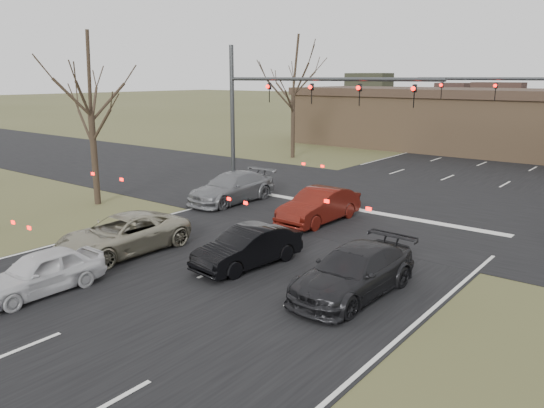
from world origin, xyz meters
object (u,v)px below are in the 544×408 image
at_px(car_grey_ahead, 232,188).
at_px(car_red_ahead, 319,206).
at_px(mast_arm_near, 279,101).
at_px(car_charcoal_sedan, 354,272).
at_px(building, 537,123).
at_px(car_silver_suv, 123,235).
at_px(car_white_sedan, 41,272).
at_px(car_black_hatch, 248,247).

bearing_deg(car_grey_ahead, car_red_ahead, -4.10).
bearing_deg(car_red_ahead, mast_arm_near, 148.36).
bearing_deg(mast_arm_near, car_charcoal_sedan, -42.96).
distance_m(building, car_silver_suv, 36.53).
height_order(building, car_white_sedan, building).
relative_size(car_silver_suv, car_grey_ahead, 0.97).
height_order(mast_arm_near, car_red_ahead, mast_arm_near).
xyz_separation_m(car_grey_ahead, car_red_ahead, (5.67, -0.49, -0.01)).
relative_size(building, car_black_hatch, 10.39).
distance_m(car_silver_suv, car_grey_ahead, 8.82).
bearing_deg(car_silver_suv, car_black_hatch, 22.86).
bearing_deg(car_grey_ahead, building, 73.94).
distance_m(building, mast_arm_near, 26.14).
xyz_separation_m(mast_arm_near, car_white_sedan, (2.37, -14.77, -4.43)).
bearing_deg(car_silver_suv, mast_arm_near, 97.58).
height_order(car_silver_suv, car_grey_ahead, car_grey_ahead).
height_order(car_white_sedan, car_black_hatch, car_black_hatch).
distance_m(car_black_hatch, car_grey_ahead, 9.60).
bearing_deg(car_charcoal_sedan, mast_arm_near, 139.95).
bearing_deg(car_white_sedan, car_red_ahead, 79.96).
height_order(car_black_hatch, car_charcoal_sedan, car_charcoal_sedan).
bearing_deg(car_black_hatch, car_grey_ahead, 142.30).
bearing_deg(mast_arm_near, car_white_sedan, -80.86).
relative_size(building, car_white_sedan, 11.16).
bearing_deg(car_grey_ahead, car_silver_suv, -73.63).
xyz_separation_m(building, car_charcoal_sedan, (2.56, -34.11, -1.96)).
bearing_deg(building, car_black_hatch, -92.51).
bearing_deg(car_red_ahead, car_charcoal_sedan, -47.90).
bearing_deg(car_charcoal_sedan, car_grey_ahead, 151.63).
bearing_deg(car_black_hatch, mast_arm_near, 128.61).
xyz_separation_m(car_silver_suv, car_red_ahead, (3.31, 8.01, 0.05)).
bearing_deg(car_white_sedan, car_charcoal_sedan, 37.71).
bearing_deg(car_charcoal_sedan, car_silver_suv, -164.77).
xyz_separation_m(car_white_sedan, car_red_ahead, (2.17, 11.79, 0.10)).
relative_size(car_grey_ahead, car_red_ahead, 1.15).
bearing_deg(car_red_ahead, car_grey_ahead, 176.62).
bearing_deg(car_black_hatch, car_charcoal_sedan, 7.85).
distance_m(car_charcoal_sedan, car_grey_ahead, 12.77).
bearing_deg(car_black_hatch, car_silver_suv, -151.65).
relative_size(mast_arm_near, car_silver_suv, 2.40).
distance_m(car_black_hatch, car_charcoal_sedan, 4.06).
relative_size(mast_arm_near, car_red_ahead, 2.66).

